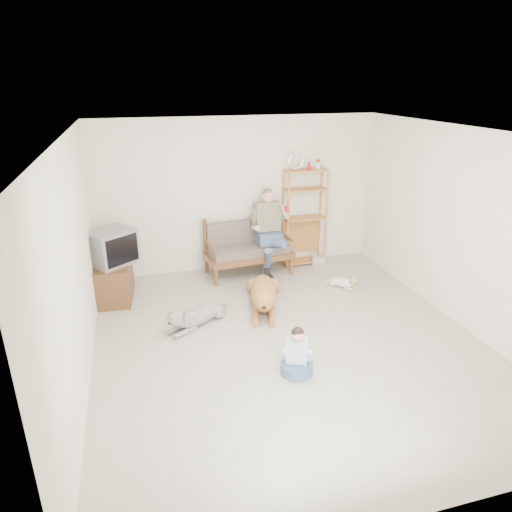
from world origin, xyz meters
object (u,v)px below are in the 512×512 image
object	(u,v)px
loveseat	(248,247)
etagere	(304,217)
tv_stand	(114,281)
golden_retriever	(264,295)

from	to	relation	value
loveseat	etagere	distance (m)	1.19
loveseat	etagere	xyz separation A→B (m)	(1.10, 0.13, 0.43)
loveseat	tv_stand	distance (m)	2.35
etagere	tv_stand	distance (m)	3.51
etagere	tv_stand	size ratio (longest dim) A/B	2.21
loveseat	etagere	world-z (taller)	etagere
tv_stand	golden_retriever	world-z (taller)	tv_stand
loveseat	golden_retriever	bearing A→B (deg)	-100.62
loveseat	etagere	bearing A→B (deg)	0.88
etagere	golden_retriever	bearing A→B (deg)	-128.80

